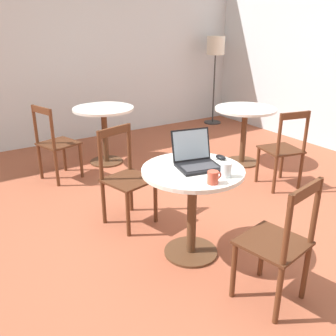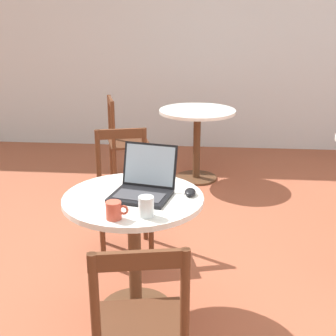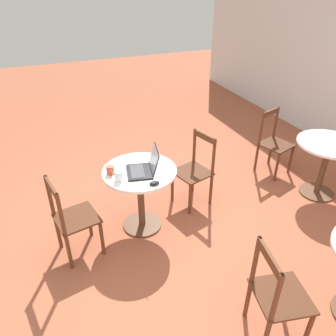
# 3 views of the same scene
# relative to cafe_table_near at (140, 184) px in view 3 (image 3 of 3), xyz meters

# --- Properties ---
(ground_plane) EXTENTS (16.00, 16.00, 0.00)m
(ground_plane) POSITION_rel_cafe_table_near_xyz_m (0.00, 0.24, -0.55)
(ground_plane) COLOR #9E5138
(cafe_table_near) EXTENTS (0.76, 0.76, 0.72)m
(cafe_table_near) POSITION_rel_cafe_table_near_xyz_m (0.00, 0.00, 0.00)
(cafe_table_near) COLOR #51331E
(cafe_table_near) RESTS_ON ground_plane
(cafe_table_far) EXTENTS (0.76, 0.76, 0.72)m
(cafe_table_far) POSITION_rel_cafe_table_near_xyz_m (0.28, 2.26, 0.00)
(cafe_table_far) COLOR #51331E
(cafe_table_far) RESTS_ON ground_plane
(chair_near_front) EXTENTS (0.44, 0.44, 0.87)m
(chair_near_front) POSITION_rel_cafe_table_near_xyz_m (0.14, -0.73, -0.12)
(chair_near_front) COLOR #562D19
(chair_near_front) RESTS_ON ground_plane
(chair_near_back) EXTENTS (0.46, 0.46, 0.87)m
(chair_near_back) POSITION_rel_cafe_table_near_xyz_m (-0.19, 0.74, -0.12)
(chair_near_back) COLOR #562D19
(chair_near_back) RESTS_ON ground_plane
(chair_mid_front) EXTENTS (0.45, 0.45, 0.87)m
(chair_mid_front) POSITION_rel_cafe_table_near_xyz_m (1.58, 0.51, -0.12)
(chair_mid_front) COLOR #562D19
(chair_mid_front) RESTS_ON ground_plane
(chair_far_left) EXTENTS (0.48, 0.48, 0.87)m
(chair_far_left) POSITION_rel_cafe_table_near_xyz_m (-0.42, 2.05, -0.12)
(chair_far_left) COLOR #562D19
(chair_far_left) RESTS_ON ground_plane
(laptop) EXTENTS (0.36, 0.36, 0.25)m
(laptop) POSITION_rel_cafe_table_near_xyz_m (0.05, 0.03, 0.22)
(laptop) COLOR black
(laptop) RESTS_ON cafe_table_near
(mouse) EXTENTS (0.06, 0.10, 0.03)m
(mouse) POSITION_rel_cafe_table_near_xyz_m (0.30, 0.05, 0.18)
(mouse) COLOR black
(mouse) RESTS_ON cafe_table_near
(mug) EXTENTS (0.11, 0.07, 0.09)m
(mug) POSITION_rel_cafe_table_near_xyz_m (-0.04, -0.28, 0.21)
(mug) COLOR #C64C38
(mug) RESTS_ON cafe_table_near
(drinking_glass) EXTENTS (0.08, 0.08, 0.10)m
(drinking_glass) POSITION_rel_cafe_table_near_xyz_m (0.10, -0.24, 0.22)
(drinking_glass) COLOR silver
(drinking_glass) RESTS_ON cafe_table_near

